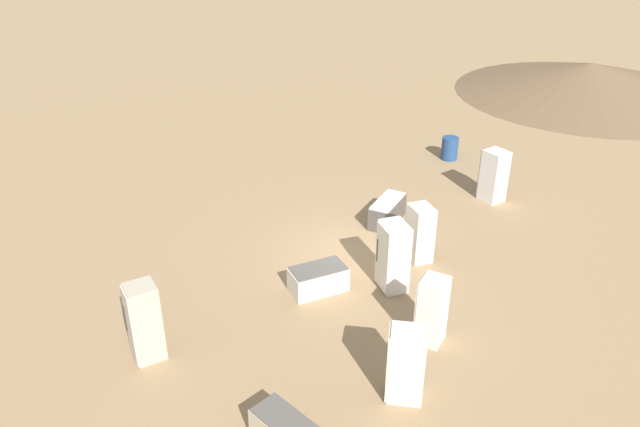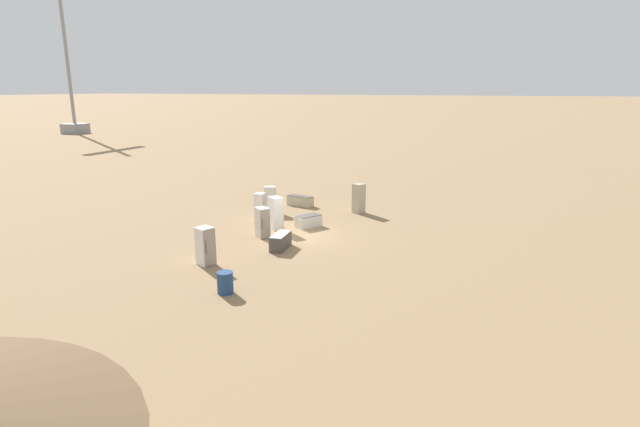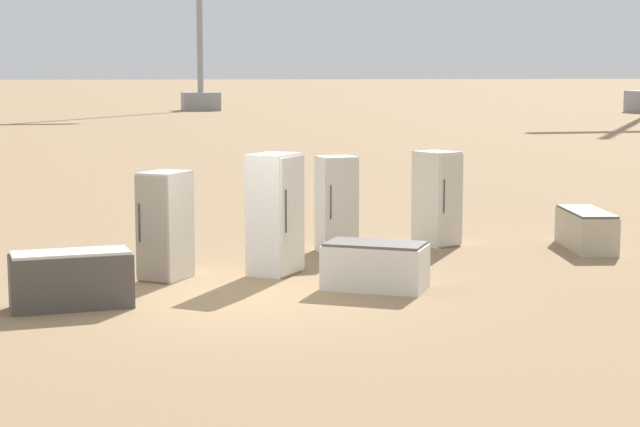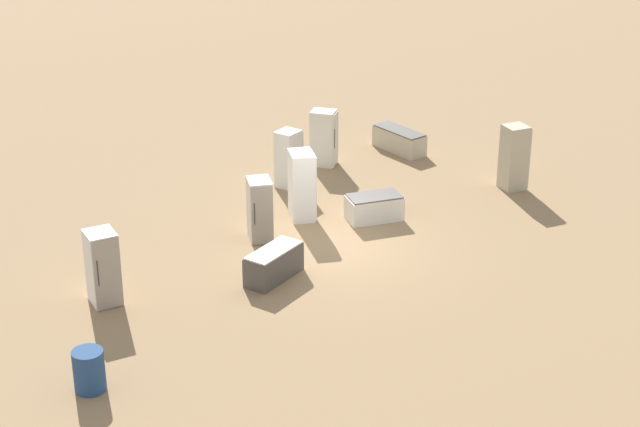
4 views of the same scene
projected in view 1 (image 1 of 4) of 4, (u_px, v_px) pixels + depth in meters
ground_plane at (356, 254)px, 17.66m from camera, size 1000.00×1000.00×0.00m
dirt_mound at (588, 79)px, 30.84m from camera, size 12.90×12.90×1.57m
discarded_fridge_1 at (493, 176)px, 20.32m from camera, size 0.85×0.92×1.73m
discarded_fridge_2 at (387, 211)px, 19.16m from camera, size 1.62×0.80×0.75m
discarded_fridge_3 at (420, 233)px, 17.10m from camera, size 0.90×0.94×1.62m
discarded_fridge_4 at (432, 310)px, 13.94m from camera, size 0.67×0.67×1.65m
discarded_fridge_5 at (144, 322)px, 13.40m from camera, size 0.86×0.83×1.86m
discarded_fridge_6 at (406, 364)px, 12.35m from camera, size 0.82×0.90×1.68m
discarded_fridge_7 at (393, 257)px, 15.78m from camera, size 0.97×1.00×1.85m
discarded_fridge_8 at (318, 279)px, 15.94m from camera, size 1.62×1.39×0.68m
rusty_barrel at (450, 148)px, 23.60m from camera, size 0.62×0.62×0.86m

